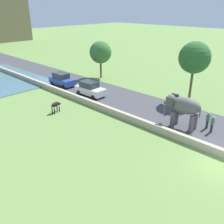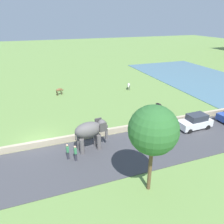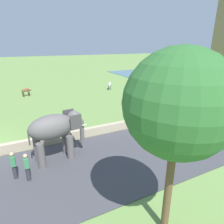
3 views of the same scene
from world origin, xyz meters
TOP-DOWN VIEW (x-y plane):
  - ground_plane at (0.00, 0.00)m, footprint 220.00×220.00m
  - road_surface at (5.00, 20.00)m, footprint 7.00×120.00m
  - barrier_wall at (1.20, 18.00)m, footprint 0.40×110.00m
  - lake at (-14.00, 33.61)m, footprint 36.00×18.00m
  - elephant at (3.40, 4.88)m, footprint 1.71×3.54m
  - person_beside_elephant at (4.33, 2.42)m, footprint 0.36×0.22m
  - person_trailing at (4.82, 3.03)m, footprint 0.36×0.22m
  - car_white at (3.42, 17.38)m, footprint 1.90×4.06m
  - cow_white at (-12.79, 16.20)m, footprint 1.38×0.95m
  - cow_black at (-2.50, 16.14)m, footprint 1.42×0.71m
  - cow_brown at (-14.17, 4.15)m, footprint 0.86×1.40m
  - tree_near at (10.16, 7.55)m, footprint 3.49×3.49m

SIDE VIEW (x-z plane):
  - ground_plane at x=0.00m, z-range 0.00..0.00m
  - road_surface at x=5.00m, z-range 0.00..0.06m
  - lake at x=-14.00m, z-range 0.00..0.08m
  - barrier_wall at x=1.20m, z-range 0.00..0.67m
  - cow_white at x=-12.79m, z-range 0.26..1.41m
  - cow_black at x=-2.50m, z-range 0.26..1.41m
  - cow_brown at x=-14.17m, z-range 0.26..1.41m
  - person_beside_elephant at x=4.33m, z-range 0.06..1.69m
  - person_trailing at x=4.82m, z-range 0.06..1.69m
  - car_white at x=3.42m, z-range 0.00..1.80m
  - elephant at x=3.40m, z-range 0.54..3.53m
  - tree_near at x=10.16m, z-range 1.66..8.51m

